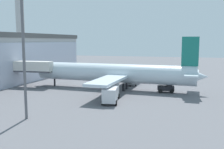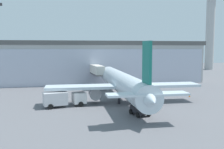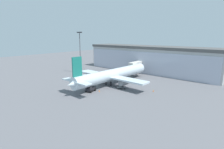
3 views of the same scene
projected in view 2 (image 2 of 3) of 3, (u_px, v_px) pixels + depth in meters
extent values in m
plane|color=slate|center=(124.00, 108.00, 44.87)|extent=(240.00, 240.00, 0.00)
cube|color=#A7A7A7|center=(94.00, 64.00, 78.33)|extent=(64.36, 15.16, 11.05)
cube|color=#B1B7CB|center=(97.00, 67.00, 71.76)|extent=(62.70, 2.16, 9.95)
cube|color=#4F4F4F|center=(93.00, 43.00, 77.72)|extent=(65.65, 15.46, 1.20)
cube|color=silver|center=(96.00, 70.00, 68.47)|extent=(2.69, 11.16, 2.40)
cube|color=#3F3F47|center=(96.00, 74.00, 68.57)|extent=(2.73, 11.16, 0.30)
cylinder|color=#4C4C51|center=(93.00, 79.00, 72.75)|extent=(0.70, 0.70, 3.41)
cylinder|color=#B2B2B2|center=(210.00, 33.00, 124.08)|extent=(4.07, 4.07, 34.46)
cylinder|color=silver|center=(122.00, 83.00, 50.49)|extent=(5.61, 34.52, 3.90)
cone|color=silver|center=(108.00, 74.00, 67.34)|extent=(4.04, 3.19, 3.90)
cone|color=silver|center=(150.00, 100.00, 33.64)|extent=(3.70, 4.17, 3.51)
cube|color=silver|center=(124.00, 86.00, 48.84)|extent=(28.94, 5.64, 0.50)
cube|color=silver|center=(148.00, 94.00, 34.56)|extent=(11.11, 2.95, 0.30)
cube|color=#197266|center=(147.00, 62.00, 34.63)|extent=(0.52, 3.21, 5.64)
cylinder|color=gray|center=(95.00, 94.00, 48.55)|extent=(2.26, 3.30, 2.10)
cylinder|color=gray|center=(151.00, 92.00, 50.39)|extent=(2.26, 3.30, 2.10)
cylinder|color=black|center=(119.00, 100.00, 47.90)|extent=(0.50, 0.50, 1.60)
cylinder|color=black|center=(131.00, 99.00, 48.29)|extent=(0.50, 0.50, 1.60)
cylinder|color=black|center=(110.00, 86.00, 64.68)|extent=(0.40, 0.40, 1.60)
cube|color=silver|center=(79.00, 98.00, 46.56)|extent=(2.54, 2.54, 1.90)
cube|color=silver|center=(55.00, 99.00, 44.96)|extent=(4.31, 2.84, 2.20)
cylinder|color=black|center=(78.00, 102.00, 47.67)|extent=(0.94, 0.45, 0.90)
cylinder|color=black|center=(81.00, 104.00, 45.64)|extent=(0.94, 0.45, 0.90)
cylinder|color=black|center=(49.00, 104.00, 45.71)|extent=(0.94, 0.45, 0.90)
cylinder|color=black|center=(51.00, 107.00, 43.68)|extent=(0.94, 0.45, 0.90)
cube|color=slate|center=(154.00, 100.00, 49.22)|extent=(3.20, 2.95, 0.16)
cylinder|color=black|center=(155.00, 103.00, 47.94)|extent=(0.43, 0.36, 0.44)
cylinder|color=slate|center=(155.00, 98.00, 47.86)|extent=(0.08, 0.08, 0.90)
cylinder|color=black|center=(148.00, 102.00, 48.88)|extent=(0.43, 0.36, 0.44)
cylinder|color=slate|center=(148.00, 97.00, 48.80)|extent=(0.08, 0.08, 0.90)
cylinder|color=black|center=(161.00, 101.00, 49.62)|extent=(0.43, 0.36, 0.44)
cylinder|color=slate|center=(161.00, 97.00, 49.54)|extent=(0.08, 0.08, 0.90)
cylinder|color=black|center=(154.00, 100.00, 50.56)|extent=(0.43, 0.36, 0.44)
cylinder|color=slate|center=(154.00, 96.00, 50.48)|extent=(0.08, 0.08, 0.90)
cube|color=black|center=(140.00, 110.00, 39.85)|extent=(2.36, 3.48, 0.90)
cube|color=#26262B|center=(142.00, 104.00, 39.17)|extent=(1.56, 1.24, 1.00)
cylinder|color=black|center=(131.00, 112.00, 40.57)|extent=(0.49, 0.85, 0.80)
cylinder|color=black|center=(141.00, 110.00, 41.27)|extent=(0.49, 0.85, 0.80)
cylinder|color=black|center=(138.00, 115.00, 38.52)|extent=(0.49, 0.85, 0.80)
cylinder|color=black|center=(149.00, 114.00, 39.22)|extent=(0.49, 0.85, 0.80)
cone|color=orange|center=(149.00, 110.00, 41.89)|extent=(0.36, 0.36, 0.55)
cone|color=orange|center=(190.00, 96.00, 55.04)|extent=(0.36, 0.36, 0.55)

